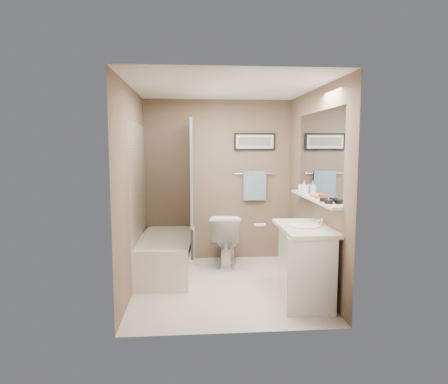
{
  "coord_description": "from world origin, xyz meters",
  "views": [
    {
      "loc": [
        -0.4,
        -4.74,
        1.72
      ],
      "look_at": [
        0.0,
        0.15,
        1.15
      ],
      "focal_mm": 32.0,
      "sensor_mm": 36.0,
      "label": 1
    }
  ],
  "objects": [
    {
      "name": "sink_basin",
      "position": [
        0.83,
        -0.52,
        0.85
      ],
      "size": [
        0.34,
        0.34,
        0.01
      ],
      "primitive_type": "cylinder",
      "color": "white",
      "rests_on": "countertop"
    },
    {
      "name": "toilet",
      "position": [
        0.1,
        0.87,
        0.38
      ],
      "size": [
        0.53,
        0.8,
        0.76
      ],
      "primitive_type": "imported",
      "rotation": [
        0.0,
        0.0,
        2.99
      ],
      "color": "white",
      "rests_on": "ground"
    },
    {
      "name": "glass_jar",
      "position": [
        1.04,
        0.36,
        1.17
      ],
      "size": [
        0.08,
        0.08,
        0.1
      ],
      "primitive_type": "cylinder",
      "color": "white",
      "rests_on": "shelf"
    },
    {
      "name": "mirror",
      "position": [
        1.09,
        -0.15,
        1.62
      ],
      "size": [
        0.02,
        1.6,
        1.0
      ],
      "primitive_type": "cube",
      "color": "silver",
      "rests_on": "wall_right"
    },
    {
      "name": "ground",
      "position": [
        0.0,
        0.0,
        0.0
      ],
      "size": [
        2.5,
        2.5,
        0.0
      ],
      "primitive_type": "plane",
      "color": "silver",
      "rests_on": "ground"
    },
    {
      "name": "door",
      "position": [
        0.55,
        -1.24,
        1.0
      ],
      "size": [
        0.8,
        0.02,
        2.0
      ],
      "primitive_type": "cube",
      "color": "silver",
      "rests_on": "wall_front"
    },
    {
      "name": "wall_front",
      "position": [
        0.0,
        -1.23,
        1.2
      ],
      "size": [
        2.2,
        0.04,
        2.4
      ],
      "primitive_type": "cube",
      "color": "brown",
      "rests_on": "ground"
    },
    {
      "name": "faucet_spout",
      "position": [
        1.03,
        -0.52,
        0.89
      ],
      "size": [
        0.02,
        0.02,
        0.1
      ],
      "primitive_type": "cylinder",
      "color": "silver",
      "rests_on": "countertop"
    },
    {
      "name": "countertop",
      "position": [
        0.84,
        -0.52,
        0.82
      ],
      "size": [
        0.54,
        0.96,
        0.04
      ],
      "primitive_type": "cube",
      "color": "beige",
      "rests_on": "vanity"
    },
    {
      "name": "towel_bar",
      "position": [
        0.55,
        1.22,
        1.3
      ],
      "size": [
        0.6,
        0.02,
        0.02
      ],
      "primitive_type": "cylinder",
      "rotation": [
        0.0,
        1.57,
        0.0
      ],
      "color": "silver",
      "rests_on": "wall_back"
    },
    {
      "name": "shelf",
      "position": [
        1.04,
        -0.15,
        1.1
      ],
      "size": [
        0.12,
        1.6,
        0.03
      ],
      "primitive_type": "cube",
      "color": "silver",
      "rests_on": "wall_right"
    },
    {
      "name": "vanity",
      "position": [
        0.85,
        -0.52,
        0.4
      ],
      "size": [
        0.6,
        0.95,
        0.8
      ],
      "primitive_type": "cube",
      "rotation": [
        0.0,
        0.0,
        -0.12
      ],
      "color": "silver",
      "rests_on": "ground"
    },
    {
      "name": "soap_bottle",
      "position": [
        1.04,
        0.23,
        1.19
      ],
      "size": [
        0.08,
        0.08,
        0.16
      ],
      "primitive_type": "imported",
      "rotation": [
        0.0,
        0.0,
        0.09
      ],
      "color": "#999999",
      "rests_on": "shelf"
    },
    {
      "name": "bathtub",
      "position": [
        -0.75,
        0.56,
        0.25
      ],
      "size": [
        0.79,
        1.54,
        0.5
      ],
      "primitive_type": "cube",
      "rotation": [
        0.0,
        0.0,
        -0.06
      ],
      "color": "white",
      "rests_on": "ground"
    },
    {
      "name": "candle_bowl_far",
      "position": [
        1.04,
        -0.54,
        1.14
      ],
      "size": [
        0.09,
        0.09,
        0.04
      ],
      "primitive_type": "cylinder",
      "color": "black",
      "rests_on": "shelf"
    },
    {
      "name": "candle_bowl_near",
      "position": [
        1.04,
        -0.69,
        1.14
      ],
      "size": [
        0.09,
        0.09,
        0.04
      ],
      "primitive_type": "cylinder",
      "color": "black",
      "rests_on": "shelf"
    },
    {
      "name": "hair_brush_front",
      "position": [
        1.04,
        -0.22,
        1.14
      ],
      "size": [
        0.05,
        0.22,
        0.04
      ],
      "primitive_type": "cylinder",
      "rotation": [
        1.57,
        0.0,
        -0.06
      ],
      "color": "#E44820",
      "rests_on": "shelf"
    },
    {
      "name": "door_handle",
      "position": [
        0.22,
        -1.19,
        1.0
      ],
      "size": [
        0.1,
        0.02,
        0.02
      ],
      "primitive_type": "cylinder",
      "rotation": [
        0.0,
        1.57,
        0.0
      ],
      "color": "silver",
      "rests_on": "door"
    },
    {
      "name": "art_frame",
      "position": [
        0.55,
        1.23,
        1.78
      ],
      "size": [
        0.62,
        0.02,
        0.26
      ],
      "primitive_type": "cube",
      "color": "black",
      "rests_on": "wall_back"
    },
    {
      "name": "wall_right",
      "position": [
        1.08,
        0.0,
        1.2
      ],
      "size": [
        0.04,
        2.5,
        2.4
      ],
      "primitive_type": "cube",
      "color": "brown",
      "rests_on": "ground"
    },
    {
      "name": "art_mat",
      "position": [
        0.55,
        1.22,
        1.78
      ],
      "size": [
        0.56,
        0.0,
        0.2
      ],
      "primitive_type": "cube",
      "color": "white",
      "rests_on": "art_frame"
    },
    {
      "name": "curtain_upper",
      "position": [
        -0.4,
        0.5,
        1.4
      ],
      "size": [
        0.03,
        1.45,
        1.28
      ],
      "primitive_type": "cube",
      "color": "white",
      "rests_on": "curtain_rod"
    },
    {
      "name": "curtain_lower",
      "position": [
        -0.4,
        0.5,
        0.58
      ],
      "size": [
        0.03,
        1.45,
        0.36
      ],
      "primitive_type": "cube",
      "color": "#282444",
      "rests_on": "curtain_rod"
    },
    {
      "name": "tile_surround",
      "position": [
        -1.09,
        0.5,
        1.0
      ],
      "size": [
        0.02,
        1.55,
        2.0
      ],
      "primitive_type": "cube",
      "color": "tan",
      "rests_on": "wall_left"
    },
    {
      "name": "wall_left",
      "position": [
        -1.08,
        0.0,
        1.2
      ],
      "size": [
        0.04,
        2.5,
        2.4
      ],
      "primitive_type": "cube",
      "color": "brown",
      "rests_on": "ground"
    },
    {
      "name": "hair_brush_back",
      "position": [
        1.04,
        -0.16,
        1.14
      ],
      "size": [
        0.05,
        0.22,
        0.04
      ],
      "primitive_type": "cylinder",
      "rotation": [
        1.57,
        0.0,
        0.03
      ],
      "color": "orange",
      "rests_on": "shelf"
    },
    {
      "name": "towel",
      "position": [
        0.55,
        1.2,
        1.12
      ],
      "size": [
        0.34,
        0.05,
        0.44
      ],
      "primitive_type": "cube",
      "color": "#99C7DF",
      "rests_on": "towel_bar"
    },
    {
      "name": "ceiling",
      "position": [
        0.0,
        0.0,
        2.38
      ],
      "size": [
        2.2,
        2.5,
        0.04
      ],
      "primitive_type": "cube",
      "color": "white",
      "rests_on": "wall_back"
    },
    {
      "name": "tub_rim",
      "position": [
        -0.75,
        0.56,
        0.5
      ],
      "size": [
        0.56,
        1.36,
        0.02
      ],
      "primitive_type": "cube",
      "color": "silver",
      "rests_on": "bathtub"
    },
    {
      "name": "faucet_knob",
      "position": [
        1.03,
        -0.42,
        0.87
      ],
      "size": [
        0.05,
        0.05,
        0.05
      ],
      "primitive_type": "sphere",
      "color": "silver",
      "rests_on": "countertop"
    },
    {
      "name": "wall_back",
      "position": [
        0.0,
        1.23,
        1.2
      ],
      "size": [
        2.2,
        0.04,
        2.4
      ],
      "primitive_type": "cube",
      "color": "brown",
      "rests_on": "ground"
    },
    {
      "name": "art_image",
      "position": [
        0.55,
        1.22,
        1.78
      ],
      "size": [
        0.5,
        0.0,
        0.13
      ],
      "primitive_type": "cube",
      "color": "#595959",
      "rests_on": "art_mat"
    },
    {
      "name": "curtain_rod",
      "position": [
        -0.4,
        0.5,
        2.05
      ],
      "size": [
        0.02,
        1.55,
        0.02
      ],
      "primitive_type": "cylinder",
      "rotation": [
        1.57,
        0.0,
        0.0
      ],
      "color": "silver",
      "rests_on": "wall_left"
    },
    {
      "name": "pink_comb",
      "position": [
        1.04,
        0.02,
        1.12
      ],
      "size": [
        0.03,
        0.16,
        0.01
      ],
      "primitive_type": "cube",
      "rotation": [
        0.0,
        0.0,
        -0.03
      ],
      "color": "pink",
      "rests_on": "shelf"
    }
  ]
}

